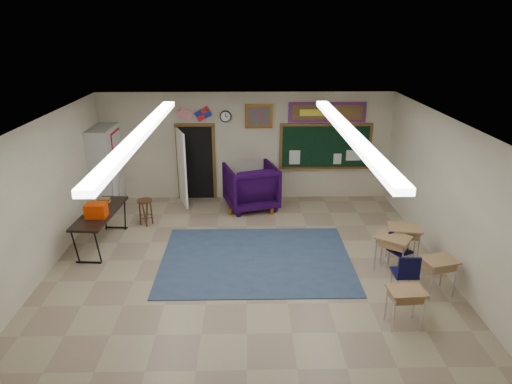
{
  "coord_description": "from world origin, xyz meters",
  "views": [
    {
      "loc": [
        0.03,
        -7.77,
        4.74
      ],
      "look_at": [
        0.21,
        1.5,
        1.28
      ],
      "focal_mm": 32.0,
      "sensor_mm": 36.0,
      "label": 1
    }
  ],
  "objects_px": {
    "student_desk_front_right": "(403,242)",
    "student_desk_front_left": "(392,252)",
    "wingback_armchair": "(251,186)",
    "wooden_stool": "(146,212)",
    "folding_table": "(102,227)"
  },
  "relations": [
    {
      "from": "student_desk_front_left",
      "to": "folding_table",
      "type": "xyz_separation_m",
      "value": [
        -6.15,
        1.28,
        0.01
      ]
    },
    {
      "from": "wingback_armchair",
      "to": "wooden_stool",
      "type": "relative_size",
      "value": 2.01
    },
    {
      "from": "student_desk_front_right",
      "to": "wooden_stool",
      "type": "relative_size",
      "value": 1.23
    },
    {
      "from": "wooden_stool",
      "to": "student_desk_front_right",
      "type": "bearing_deg",
      "value": -19.22
    },
    {
      "from": "wingback_armchair",
      "to": "folding_table",
      "type": "xyz_separation_m",
      "value": [
        -3.36,
        -2.18,
        -0.16
      ]
    },
    {
      "from": "wooden_stool",
      "to": "wingback_armchair",
      "type": "bearing_deg",
      "value": 22.47
    },
    {
      "from": "wingback_armchair",
      "to": "wooden_stool",
      "type": "height_order",
      "value": "wingback_armchair"
    },
    {
      "from": "wingback_armchair",
      "to": "student_desk_front_left",
      "type": "distance_m",
      "value": 4.45
    },
    {
      "from": "wingback_armchair",
      "to": "wooden_stool",
      "type": "distance_m",
      "value": 2.84
    },
    {
      "from": "folding_table",
      "to": "wooden_stool",
      "type": "relative_size",
      "value": 3.04
    },
    {
      "from": "wingback_armchair",
      "to": "wooden_stool",
      "type": "xyz_separation_m",
      "value": [
        -2.62,
        -1.08,
        -0.26
      ]
    },
    {
      "from": "student_desk_front_left",
      "to": "student_desk_front_right",
      "type": "height_order",
      "value": "student_desk_front_right"
    },
    {
      "from": "wingback_armchair",
      "to": "student_desk_front_left",
      "type": "bearing_deg",
      "value": 113.08
    },
    {
      "from": "student_desk_front_left",
      "to": "folding_table",
      "type": "relative_size",
      "value": 0.4
    },
    {
      "from": "student_desk_front_right",
      "to": "student_desk_front_left",
      "type": "bearing_deg",
      "value": -121.91
    }
  ]
}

